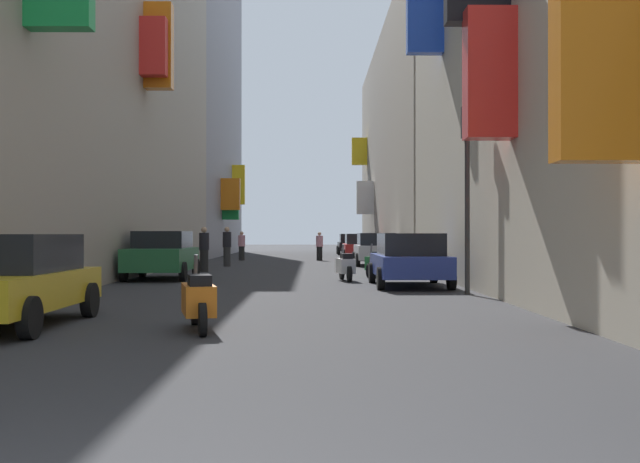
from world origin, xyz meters
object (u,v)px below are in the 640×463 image
at_px(parked_car_black, 351,244).
at_px(pedestrian_near_right, 204,249).
at_px(parked_car_silver, 375,249).
at_px(scooter_orange, 198,300).
at_px(scooter_white, 346,266).
at_px(traffic_light_near_corner, 467,167).
at_px(parked_car_blue, 409,259).
at_px(parked_car_yellow, 9,278).
at_px(pedestrian_crossing, 319,246).
at_px(pedestrian_mid_street, 227,247).
at_px(scooter_green, 376,263).
at_px(pedestrian_near_left, 242,246).
at_px(parked_car_red, 359,246).
at_px(parked_car_green, 162,254).

relative_size(parked_car_black, pedestrian_near_right, 2.51).
height_order(parked_car_silver, scooter_orange, parked_car_silver).
bearing_deg(pedestrian_near_right, scooter_white, -47.32).
xyz_separation_m(scooter_white, traffic_light_near_corner, (2.68, -5.36, 2.58)).
xyz_separation_m(parked_car_blue, parked_car_yellow, (-7.42, -9.06, -0.01)).
bearing_deg(pedestrian_crossing, parked_car_silver, -69.07).
relative_size(parked_car_blue, pedestrian_mid_street, 2.49).
bearing_deg(scooter_orange, scooter_green, 74.95).
bearing_deg(pedestrian_near_left, scooter_orange, -85.88).
bearing_deg(scooter_white, parked_car_yellow, -116.51).
height_order(scooter_orange, scooter_green, same).
bearing_deg(parked_car_blue, parked_car_red, 90.07).
bearing_deg(parked_car_black, pedestrian_mid_street, -108.77).
xyz_separation_m(parked_car_black, parked_car_red, (-0.04, -9.75, 0.00)).
height_order(scooter_white, scooter_orange, same).
xyz_separation_m(pedestrian_near_right, pedestrian_mid_street, (0.32, 4.92, 0.03)).
bearing_deg(traffic_light_near_corner, pedestrian_near_left, 107.87).
height_order(pedestrian_crossing, pedestrian_near_right, pedestrian_near_right).
bearing_deg(pedestrian_near_left, scooter_green, -69.20).
bearing_deg(scooter_white, pedestrian_near_right, 132.68).
height_order(pedestrian_crossing, traffic_light_near_corner, traffic_light_near_corner).
bearing_deg(traffic_light_near_corner, parked_car_black, 91.66).
height_order(scooter_white, pedestrian_crossing, pedestrian_crossing).
distance_m(parked_car_black, parked_car_silver, 18.29).
height_order(pedestrian_crossing, pedestrian_mid_street, pedestrian_mid_street).
relative_size(parked_car_green, scooter_white, 2.18).
bearing_deg(parked_car_silver, pedestrian_crossing, 110.93).
xyz_separation_m(parked_car_yellow, pedestrian_mid_street, (0.92, 22.07, 0.13)).
bearing_deg(parked_car_green, scooter_orange, -76.53).
relative_size(scooter_green, pedestrian_near_left, 1.09).
distance_m(pedestrian_near_right, pedestrian_mid_street, 4.93).
bearing_deg(parked_car_red, pedestrian_near_left, -164.87).
relative_size(parked_car_silver, pedestrian_near_left, 2.70).
relative_size(parked_car_red, traffic_light_near_corner, 0.92).
bearing_deg(traffic_light_near_corner, parked_car_green, 143.41).
height_order(parked_car_red, pedestrian_crossing, pedestrian_crossing).
xyz_separation_m(scooter_green, traffic_light_near_corner, (1.55, -7.64, 2.58)).
bearing_deg(pedestrian_near_right, parked_car_red, 64.65).
relative_size(scooter_white, pedestrian_crossing, 1.16).
bearing_deg(scooter_green, parked_car_yellow, -116.48).
bearing_deg(pedestrian_crossing, scooter_white, -87.92).
bearing_deg(pedestrian_mid_street, scooter_green, -54.05).
distance_m(pedestrian_near_right, traffic_light_near_corner, 13.65).
bearing_deg(parked_car_yellow, traffic_light_near_corner, 36.26).
bearing_deg(parked_car_black, parked_car_blue, -90.02).
bearing_deg(pedestrian_crossing, pedestrian_near_left, 177.10).
xyz_separation_m(scooter_orange, pedestrian_near_left, (-2.18, 30.23, 0.32)).
distance_m(parked_car_yellow, pedestrian_near_right, 17.16).
distance_m(parked_car_blue, parked_car_silver, 13.87).
xyz_separation_m(scooter_orange, traffic_light_near_corner, (5.41, 6.71, 2.58)).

